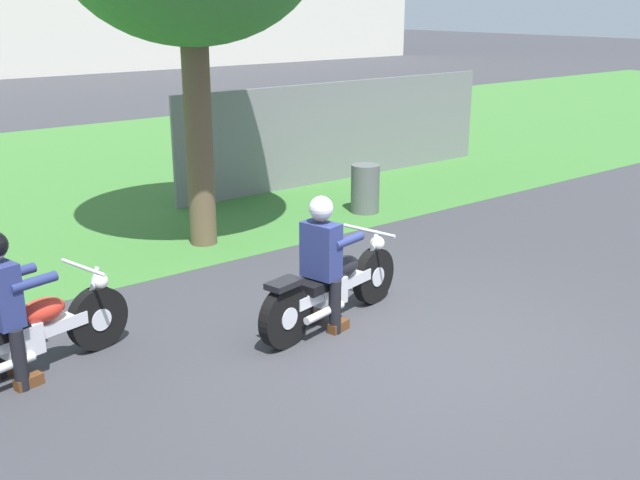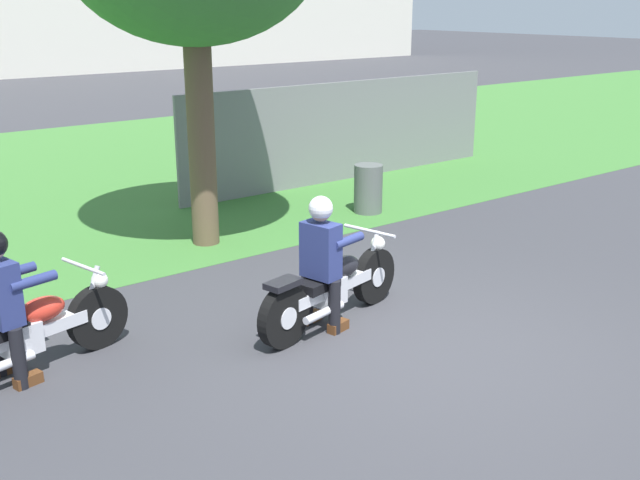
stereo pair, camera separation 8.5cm
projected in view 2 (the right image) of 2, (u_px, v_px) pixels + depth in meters
The scene contains 8 objects.
ground at pixel (427, 348), 7.28m from camera, with size 120.00×120.00×0.00m, color #38383D.
grass_verge at pixel (72, 177), 14.30m from camera, with size 60.00×12.00×0.01m, color #3D7533.
motorcycle_lead at pixel (333, 288), 7.73m from camera, with size 2.06×0.76×0.87m.
rider_lead at pixel (322, 253), 7.48m from camera, with size 0.61×0.54×1.39m.
motorcycle_follow at pixel (26, 335), 6.66m from camera, with size 2.06×0.76×0.87m.
rider_follow at pixel (2, 295), 6.41m from camera, with size 0.61×0.54×1.39m.
trash_can at pixel (368, 189), 11.83m from camera, with size 0.45×0.45×0.76m, color #595E5B.
fence_segment at pixel (347, 131), 13.93m from camera, with size 7.00×0.06×1.80m, color slate.
Camera 2 is at (-4.88, -4.60, 3.19)m, focal length 42.46 mm.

